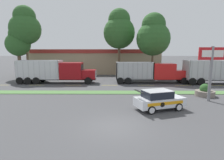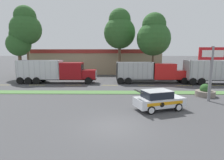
{
  "view_description": "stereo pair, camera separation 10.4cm",
  "coord_description": "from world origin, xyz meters",
  "px_view_note": "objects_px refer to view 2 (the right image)",
  "views": [
    {
      "loc": [
        -0.05,
        -10.68,
        4.68
      ],
      "look_at": [
        -0.21,
        9.06,
        1.65
      ],
      "focal_mm": 28.0,
      "sensor_mm": 36.0,
      "label": 1
    },
    {
      "loc": [
        0.05,
        -10.68,
        4.68
      ],
      "look_at": [
        -0.21,
        9.06,
        1.65
      ],
      "focal_mm": 28.0,
      "sensor_mm": 36.0,
      "label": 2
    }
  ],
  "objects_px": {
    "dump_truck_mid": "(64,72)",
    "dump_truck_trail": "(159,73)",
    "rally_car": "(159,100)",
    "stone_planter": "(205,92)",
    "store_sign_post": "(212,63)"
  },
  "relations": [
    {
      "from": "dump_truck_mid",
      "to": "store_sign_post",
      "type": "xyz_separation_m",
      "value": [
        17.2,
        -10.41,
        2.06
      ]
    },
    {
      "from": "stone_planter",
      "to": "dump_truck_mid",
      "type": "bearing_deg",
      "value": 154.85
    },
    {
      "from": "dump_truck_mid",
      "to": "store_sign_post",
      "type": "relative_size",
      "value": 2.27
    },
    {
      "from": "rally_car",
      "to": "store_sign_post",
      "type": "bearing_deg",
      "value": 25.82
    },
    {
      "from": "dump_truck_trail",
      "to": "stone_planter",
      "type": "distance_m",
      "value": 9.13
    },
    {
      "from": "stone_planter",
      "to": "dump_truck_trail",
      "type": "bearing_deg",
      "value": 109.04
    },
    {
      "from": "store_sign_post",
      "to": "rally_car",
      "type": "bearing_deg",
      "value": -154.18
    },
    {
      "from": "dump_truck_mid",
      "to": "stone_planter",
      "type": "xyz_separation_m",
      "value": [
        17.88,
        -8.39,
        -1.21
      ]
    },
    {
      "from": "dump_truck_mid",
      "to": "dump_truck_trail",
      "type": "bearing_deg",
      "value": 0.66
    },
    {
      "from": "dump_truck_trail",
      "to": "stone_planter",
      "type": "bearing_deg",
      "value": -70.96
    },
    {
      "from": "rally_car",
      "to": "stone_planter",
      "type": "distance_m",
      "value": 7.9
    },
    {
      "from": "dump_truck_mid",
      "to": "dump_truck_trail",
      "type": "xyz_separation_m",
      "value": [
        14.92,
        0.17,
        -0.08
      ]
    },
    {
      "from": "store_sign_post",
      "to": "stone_planter",
      "type": "height_order",
      "value": "store_sign_post"
    },
    {
      "from": "stone_planter",
      "to": "store_sign_post",
      "type": "bearing_deg",
      "value": -108.48
    },
    {
      "from": "rally_car",
      "to": "dump_truck_trail",
      "type": "bearing_deg",
      "value": 75.87
    }
  ]
}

